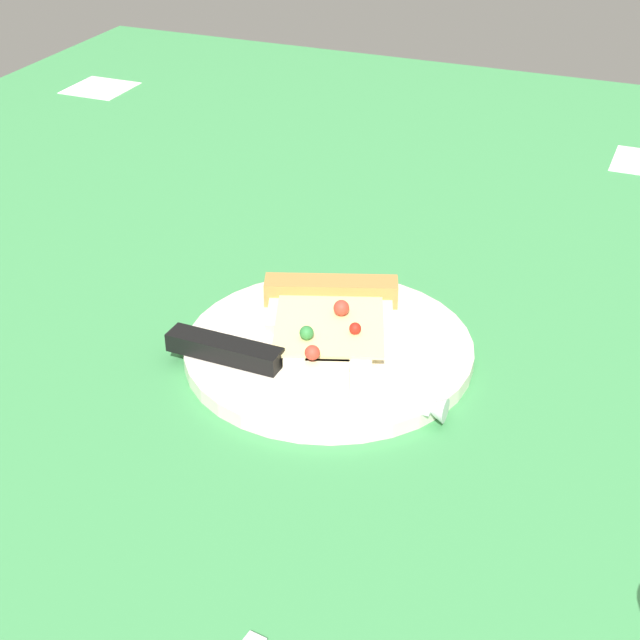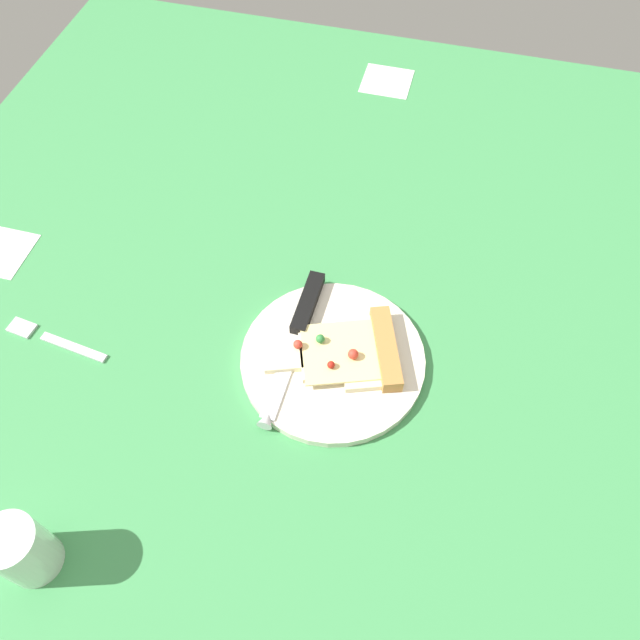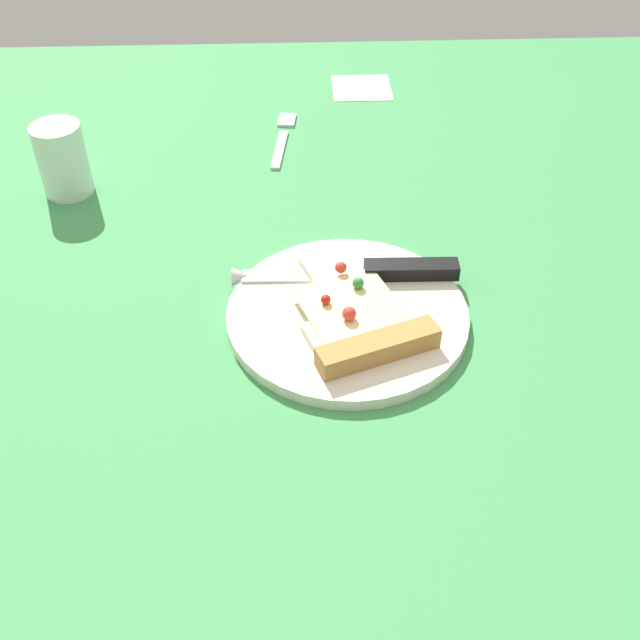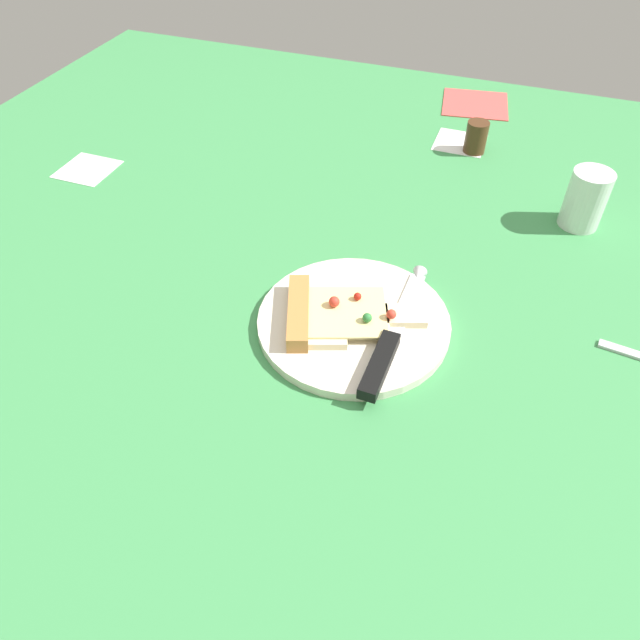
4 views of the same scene
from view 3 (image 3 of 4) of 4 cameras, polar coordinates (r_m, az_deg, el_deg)
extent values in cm
cube|color=#3D8C4C|center=(72.01, -0.01, -5.20)|extent=(159.04, 159.04, 3.00)
cube|color=white|center=(122.02, 3.17, 17.12)|extent=(9.00, 9.00, 0.20)
cylinder|color=silver|center=(76.30, 2.09, 0.36)|extent=(24.53, 24.53, 1.28)
cube|color=beige|center=(72.88, 3.40, -0.91)|extent=(12.39, 9.43, 1.00)
cube|color=beige|center=(76.57, 1.65, 1.69)|extent=(8.69, 7.74, 1.00)
cube|color=beige|center=(80.11, 0.20, 3.83)|extent=(5.17, 6.12, 1.00)
cube|color=#EDD88C|center=(74.44, 2.44, 0.91)|extent=(12.09, 12.56, 0.30)
cube|color=#B27A3D|center=(70.55, 4.45, -2.09)|extent=(12.16, 6.58, 2.20)
sphere|color=red|center=(72.54, 2.23, 0.49)|extent=(1.39, 1.39, 1.39)
sphere|color=red|center=(78.17, 1.59, 4.02)|extent=(1.24, 1.24, 1.24)
sphere|color=#2D7A38|center=(76.27, 2.91, 2.82)|extent=(1.19, 1.19, 1.19)
sphere|color=#B21E14|center=(74.35, 0.43, 1.57)|extent=(1.00, 1.00, 1.00)
cube|color=silver|center=(79.90, -1.67, 3.37)|extent=(12.04, 2.25, 0.30)
cone|color=silver|center=(80.21, -5.97, 3.30)|extent=(2.04, 2.04, 2.00)
cube|color=black|center=(80.24, 6.94, 3.82)|extent=(10.04, 2.41, 1.60)
cylinder|color=silver|center=(98.86, -18.95, 11.44)|extent=(6.02, 6.02, 8.95)
cube|color=silver|center=(104.56, -3.08, 12.88)|extent=(2.45, 10.07, 0.80)
cube|color=silver|center=(111.98, -2.53, 15.01)|extent=(2.83, 3.87, 0.80)
camera|label=1|loc=(1.22, -15.22, 38.18)|focal=54.03mm
camera|label=2|loc=(0.64, -63.88, 47.60)|focal=35.68mm
camera|label=4|loc=(0.92, 46.08, 34.20)|focal=33.70mm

